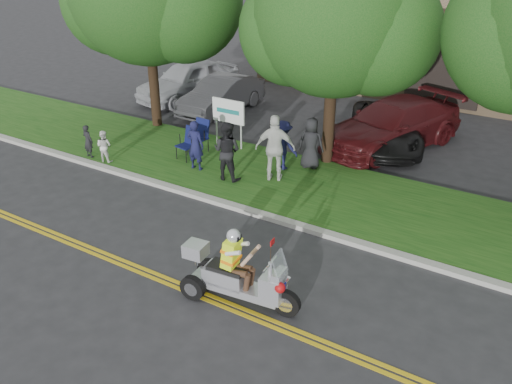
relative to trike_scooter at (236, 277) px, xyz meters
The scene contains 22 objects.
ground 2.10m from the trike_scooter, behind, with size 120.00×120.00×0.00m, color #28282B.
centerline_near 2.11m from the trike_scooter, behind, with size 60.00×0.10×0.01m, color gold.
centerline_far 2.09m from the trike_scooter, behind, with size 60.00×0.10×0.01m, color gold.
curb 3.90m from the trike_scooter, 121.20° to the left, with size 60.00×0.25×0.12m, color #A8A89E.
grass_verge 5.83m from the trike_scooter, 110.15° to the left, with size 60.00×4.00×0.10m, color #154612.
commercial_building 19.28m from the trike_scooter, 90.00° to the left, with size 18.00×8.20×4.00m.
tree_mid 8.54m from the trike_scooter, 100.94° to the left, with size 5.88×4.80×7.05m.
business_sign 8.45m from the trike_scooter, 125.57° to the left, with size 1.25×0.06×1.75m.
trike_scooter is the anchor object (origin of this frame).
lawn_chair_a 7.55m from the trike_scooter, 135.53° to the left, with size 0.64×0.66×1.04m.
lawn_chair_b 8.11m from the trike_scooter, 132.38° to the left, with size 0.62×0.64×1.09m.
spectator_adult_left 6.64m from the trike_scooter, 134.64° to the left, with size 0.57×0.37×1.56m, color #171942.
spectator_adult_mid 5.77m from the trike_scooter, 126.46° to the left, with size 0.86×0.67×1.77m, color black.
spectator_adult_right 5.79m from the trike_scooter, 112.41° to the left, with size 1.17×0.49×1.99m, color silver.
spectator_chair_a 6.63m from the trike_scooter, 111.34° to the left, with size 1.00×0.57×1.55m, color #191A46.
spectator_chair_b 6.92m from the trike_scooter, 104.40° to the left, with size 0.79×0.51×1.61m, color black.
child_left 9.01m from the trike_scooter, 156.07° to the left, with size 0.40×0.26×1.08m, color black.
child_right 8.35m from the trike_scooter, 154.06° to the left, with size 0.50×0.39×1.03m, color white.
parked_car_far_left 14.66m from the trike_scooter, 132.01° to the left, with size 1.99×4.95×1.69m, color #B2B3B9.
parked_car_left 12.59m from the trike_scooter, 126.56° to the left, with size 1.52×4.35×1.43m, color #343437.
parked_car_mid 9.99m from the trike_scooter, 92.87° to the left, with size 2.21×4.80×1.33m, color black.
parked_car_right 9.99m from the trike_scooter, 91.58° to the left, with size 2.26×5.56×1.61m, color #430F12.
Camera 1 is at (7.11, -7.66, 6.89)m, focal length 38.00 mm.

